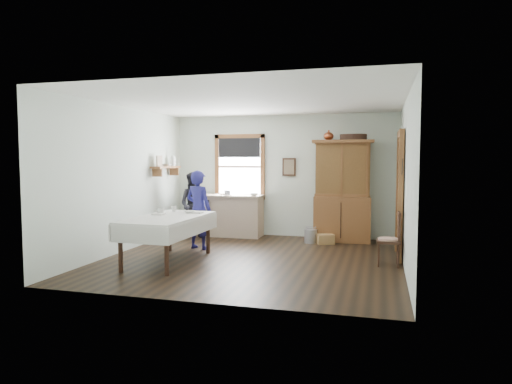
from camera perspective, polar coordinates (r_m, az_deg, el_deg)
room at (r=7.80m, az=-0.44°, el=1.38°), size 5.01×5.01×2.70m
window at (r=10.44m, az=-2.06°, el=3.62°), size 1.18×0.07×1.48m
doorway at (r=8.38m, az=17.60°, el=0.09°), size 0.09×1.14×2.22m
wall_shelf at (r=10.09m, az=-11.11°, el=3.19°), size 0.24×1.00×0.44m
framed_picture at (r=10.15m, az=4.15°, el=3.14°), size 0.30×0.04×0.40m
rug_beater at (r=7.81m, az=17.81°, el=3.91°), size 0.01×0.27×0.27m
work_counter at (r=10.29m, az=-3.61°, el=-2.92°), size 1.63×0.63×0.93m
china_hutch at (r=9.69m, az=10.73°, el=0.12°), size 1.28×0.67×2.12m
dining_table at (r=7.81m, az=-10.91°, el=-5.82°), size 1.06×1.95×0.77m
spindle_chair at (r=7.71m, az=16.23°, el=-5.62°), size 0.41×0.41×0.88m
pail at (r=9.50m, az=6.86°, el=-5.49°), size 0.27×0.27×0.28m
wicker_basket at (r=9.43m, az=8.64°, el=-5.84°), size 0.40×0.35×0.20m
woman_blue at (r=8.81m, az=-7.18°, el=-2.58°), size 0.58×0.46×1.40m
figure_dark at (r=10.08m, az=-7.66°, el=-1.93°), size 0.67×0.53×1.33m
table_cup_a at (r=8.09m, az=-11.84°, el=-2.37°), size 0.16×0.16×0.10m
table_cup_b at (r=8.49m, az=-10.23°, el=-2.06°), size 0.13×0.13×0.10m
table_bowl at (r=8.18m, az=-8.32°, el=-2.45°), size 0.23×0.23×0.05m
counter_book at (r=10.36m, az=-4.56°, el=-0.24°), size 0.24×0.26×0.02m
counter_bowl at (r=9.92m, az=-0.27°, el=-0.31°), size 0.18×0.18×0.06m
shelf_bowl at (r=10.10m, az=-11.08°, el=3.33°), size 0.22×0.22×0.05m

